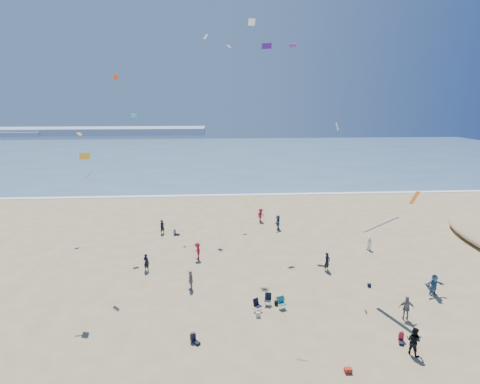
{
  "coord_description": "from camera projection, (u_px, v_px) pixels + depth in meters",
  "views": [
    {
      "loc": [
        0.24,
        -18.68,
        16.24
      ],
      "look_at": [
        2.0,
        8.0,
        9.67
      ],
      "focal_mm": 28.0,
      "sensor_mm": 36.0,
      "label": 1
    }
  ],
  "objects": [
    {
      "name": "white_tote",
      "position": [
        258.0,
        315.0,
        28.78
      ],
      "size": [
        0.35,
        0.2,
        0.4
      ],
      "primitive_type": "cube",
      "color": "silver",
      "rests_on": "ground"
    },
    {
      "name": "navy_bag",
      "position": [
        369.0,
        285.0,
        33.39
      ],
      "size": [
        0.28,
        0.18,
        0.34
      ],
      "primitive_type": "cube",
      "color": "black",
      "rests_on": "ground"
    },
    {
      "name": "standing_flyers",
      "position": [
        292.0,
        258.0,
        37.23
      ],
      "size": [
        26.6,
        34.22,
        1.94
      ],
      "color": "maroon",
      "rests_on": "ground"
    },
    {
      "name": "headland_far",
      "position": [
        92.0,
        131.0,
        182.48
      ],
      "size": [
        110.0,
        20.0,
        3.2
      ],
      "primitive_type": "cube",
      "color": "#7A8EA8",
      "rests_on": "ground"
    },
    {
      "name": "chair_cluster",
      "position": [
        269.0,
        303.0,
        29.89
      ],
      "size": [
        2.81,
        1.59,
        1.0
      ],
      "color": "black",
      "rests_on": "ground"
    },
    {
      "name": "cooler",
      "position": [
        348.0,
        370.0,
        22.9
      ],
      "size": [
        0.45,
        0.3,
        0.3
      ],
      "primitive_type": "cube",
      "color": "#AA2518",
      "rests_on": "ground"
    },
    {
      "name": "ocean",
      "position": [
        215.0,
        155.0,
        114.01
      ],
      "size": [
        220.0,
        100.0,
        0.06
      ],
      "primitive_type": "cube",
      "color": "#476B84",
      "rests_on": "ground"
    },
    {
      "name": "black_backpack",
      "position": [
        276.0,
        303.0,
        30.44
      ],
      "size": [
        0.3,
        0.22,
        0.38
      ],
      "primitive_type": "cube",
      "color": "black",
      "rests_on": "ground"
    },
    {
      "name": "seated_group",
      "position": [
        253.0,
        331.0,
        26.38
      ],
      "size": [
        18.75,
        33.67,
        0.84
      ],
      "color": "white",
      "rests_on": "ground"
    },
    {
      "name": "surf_line",
      "position": [
        215.0,
        195.0,
        65.55
      ],
      "size": [
        220.0,
        1.2,
        0.08
      ],
      "primitive_type": "cube",
      "color": "white",
      "rests_on": "ground"
    },
    {
      "name": "headland_near",
      "position": [
        1.0,
        134.0,
        175.23
      ],
      "size": [
        40.0,
        14.0,
        2.0
      ],
      "primitive_type": "cube",
      "color": "#7A8EA8",
      "rests_on": "ground"
    },
    {
      "name": "kites_aloft",
      "position": [
        318.0,
        122.0,
        31.39
      ],
      "size": [
        40.77,
        43.63,
        29.85
      ],
      "color": "gold",
      "rests_on": "ground"
    }
  ]
}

